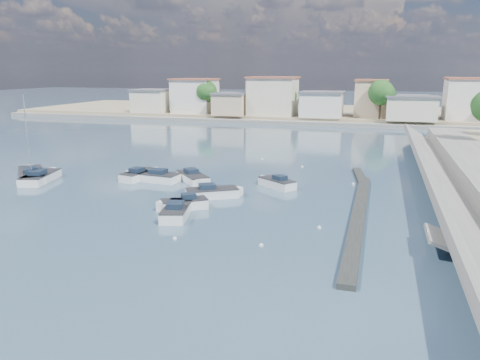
# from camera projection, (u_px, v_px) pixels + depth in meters

# --- Properties ---
(ground) EXTENTS (400.00, 400.00, 0.00)m
(ground) POSITION_uv_depth(u_px,v_px,m) (318.00, 151.00, 66.36)
(ground) COLOR #2F475F
(ground) RESTS_ON ground
(breakwater) EXTENTS (2.00, 31.02, 0.35)m
(breakwater) POSITION_uv_depth(u_px,v_px,m) (359.00, 206.00, 38.92)
(breakwater) COLOR black
(breakwater) RESTS_ON ground
(far_shore_land) EXTENTS (160.00, 40.00, 1.40)m
(far_shore_land) POSITION_uv_depth(u_px,v_px,m) (346.00, 114.00, 114.69)
(far_shore_land) COLOR gray
(far_shore_land) RESTS_ON ground
(far_shore_quay) EXTENTS (160.00, 2.50, 0.80)m
(far_shore_quay) POSITION_uv_depth(u_px,v_px,m) (338.00, 124.00, 95.18)
(far_shore_quay) COLOR slate
(far_shore_quay) RESTS_ON ground
(far_town) EXTENTS (113.01, 12.80, 8.35)m
(far_town) POSITION_uv_depth(u_px,v_px,m) (394.00, 101.00, 96.67)
(far_town) COLOR beige
(far_town) RESTS_ON far_shore_land
(shore_trees) EXTENTS (74.56, 38.32, 7.92)m
(shore_trees) POSITION_uv_depth(u_px,v_px,m) (383.00, 97.00, 88.83)
(shore_trees) COLOR #38281E
(shore_trees) RESTS_ON ground
(motorboat_a) EXTENTS (2.83, 5.32, 1.48)m
(motorboat_a) POSITION_uv_depth(u_px,v_px,m) (177.00, 211.00, 36.88)
(motorboat_a) COLOR white
(motorboat_a) RESTS_ON ground
(motorboat_b) EXTENTS (2.91, 5.18, 1.48)m
(motorboat_b) POSITION_uv_depth(u_px,v_px,m) (142.00, 175.00, 49.42)
(motorboat_b) COLOR white
(motorboat_b) RESTS_ON ground
(motorboat_c) EXTENTS (6.29, 2.67, 1.48)m
(motorboat_c) POSITION_uv_depth(u_px,v_px,m) (151.00, 177.00, 48.51)
(motorboat_c) COLOR white
(motorboat_c) RESTS_ON ground
(motorboat_d) EXTENTS (3.96, 3.42, 1.48)m
(motorboat_d) POSITION_uv_depth(u_px,v_px,m) (182.00, 205.00, 38.53)
(motorboat_d) COLOR white
(motorboat_d) RESTS_ON ground
(motorboat_e) EXTENTS (3.44, 6.25, 1.48)m
(motorboat_e) POSITION_uv_depth(u_px,v_px,m) (42.00, 177.00, 48.45)
(motorboat_e) COLOR white
(motorboat_e) RESTS_ON ground
(motorboat_f) EXTENTS (4.16, 3.66, 1.48)m
(motorboat_f) POSITION_uv_depth(u_px,v_px,m) (276.00, 183.00, 45.79)
(motorboat_f) COLOR white
(motorboat_f) RESTS_ON ground
(motorboat_g) EXTENTS (4.72, 4.91, 1.48)m
(motorboat_g) POSITION_uv_depth(u_px,v_px,m) (194.00, 179.00, 47.73)
(motorboat_g) COLOR white
(motorboat_g) RESTS_ON ground
(motorboat_h) EXTENTS (4.96, 3.95, 1.48)m
(motorboat_h) POSITION_uv_depth(u_px,v_px,m) (215.00, 193.00, 42.11)
(motorboat_h) COLOR white
(motorboat_h) RESTS_ON ground
(sailboat) EXTENTS (6.35, 6.64, 9.00)m
(sailboat) POSITION_uv_depth(u_px,v_px,m) (31.00, 174.00, 49.60)
(sailboat) COLOR white
(sailboat) RESTS_ON ground
(mooring_buoys) EXTENTS (12.29, 30.13, 0.31)m
(mooring_buoys) POSITION_uv_depth(u_px,v_px,m) (284.00, 194.00, 42.97)
(mooring_buoys) COLOR silver
(mooring_buoys) RESTS_ON ground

